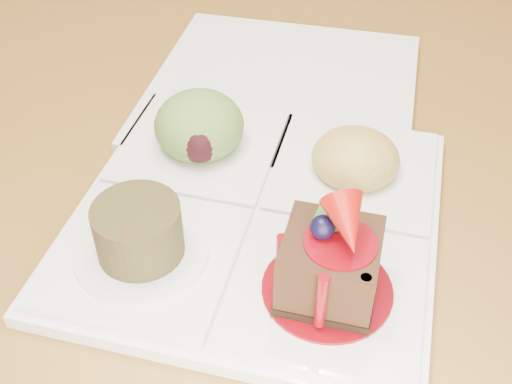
{
  "coord_description": "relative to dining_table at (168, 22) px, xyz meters",
  "views": [
    {
      "loc": [
        0.06,
        -0.86,
        1.12
      ],
      "look_at": [
        0.09,
        -0.49,
        0.79
      ],
      "focal_mm": 45.0,
      "sensor_mm": 36.0,
      "label": 1
    }
  ],
  "objects": [
    {
      "name": "dining_table",
      "position": [
        0.0,
        0.0,
        0.0
      ],
      "size": [
        1.0,
        1.8,
        0.75
      ],
      "color": "brown",
      "rests_on": "ground"
    },
    {
      "name": "second_plate",
      "position": [
        0.13,
        -0.3,
        0.07
      ],
      "size": [
        0.33,
        0.33,
        0.01
      ],
      "primitive_type": "cube",
      "rotation": [
        0.0,
        0.0,
        -0.3
      ],
      "color": "white",
      "rests_on": "dining_table"
    },
    {
      "name": "sampler_plate",
      "position": [
        0.09,
        -0.48,
        0.09
      ],
      "size": [
        0.36,
        0.36,
        0.11
      ],
      "rotation": [
        0.0,
        0.0,
        -0.33
      ],
      "color": "white",
      "rests_on": "dining_table"
    },
    {
      "name": "ground",
      "position": [
        0.0,
        0.0,
        -0.68
      ],
      "size": [
        6.0,
        6.0,
        0.0
      ],
      "primitive_type": "plane",
      "color": "#592B19"
    }
  ]
}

